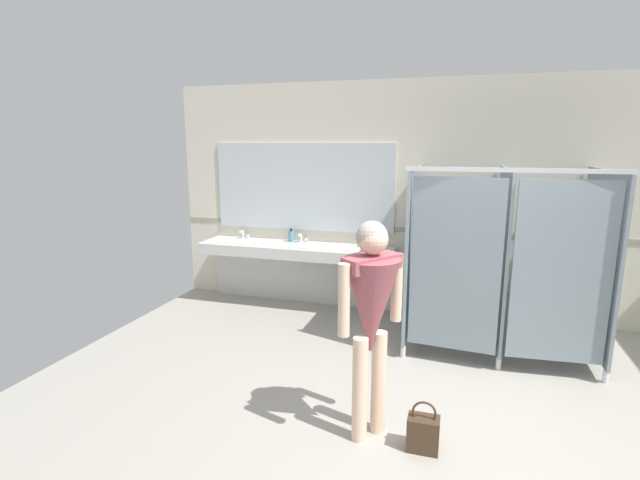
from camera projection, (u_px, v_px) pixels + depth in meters
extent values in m
cube|color=#9E998E|center=(454.00, 452.00, 3.36)|extent=(7.59, 6.08, 0.10)
cube|color=beige|center=(466.00, 200.00, 5.69)|extent=(7.59, 0.12, 2.88)
cube|color=#9E937F|center=(464.00, 233.00, 5.71)|extent=(7.59, 0.01, 0.06)
cube|color=silver|center=(296.00, 250.00, 6.06)|extent=(2.54, 0.58, 0.14)
cube|color=silver|center=(302.00, 276.00, 6.38)|extent=(2.54, 0.08, 0.70)
cube|color=beige|center=(235.00, 245.00, 6.27)|extent=(0.42, 0.32, 0.11)
cylinder|color=silver|center=(243.00, 234.00, 6.47)|extent=(0.04, 0.04, 0.11)
cylinder|color=silver|center=(241.00, 232.00, 6.40)|extent=(0.03, 0.11, 0.03)
sphere|color=silver|center=(248.00, 236.00, 6.46)|extent=(0.04, 0.04, 0.04)
cube|color=beige|center=(295.00, 249.00, 6.03)|extent=(0.42, 0.32, 0.11)
cylinder|color=silver|center=(301.00, 238.00, 6.23)|extent=(0.04, 0.04, 0.11)
cylinder|color=silver|center=(299.00, 235.00, 6.16)|extent=(0.03, 0.11, 0.03)
sphere|color=silver|center=(306.00, 240.00, 6.22)|extent=(0.04, 0.04, 0.04)
cube|color=beige|center=(359.00, 253.00, 5.79)|extent=(0.42, 0.32, 0.11)
cylinder|color=silver|center=(363.00, 242.00, 5.99)|extent=(0.04, 0.04, 0.11)
cylinder|color=silver|center=(363.00, 239.00, 5.93)|extent=(0.03, 0.11, 0.03)
sphere|color=silver|center=(369.00, 244.00, 5.98)|extent=(0.04, 0.04, 0.04)
cube|color=silver|center=(303.00, 187.00, 6.18)|extent=(2.44, 0.02, 1.14)
cube|color=gray|center=(413.00, 247.00, 5.17)|extent=(0.03, 1.45, 1.75)
cylinder|color=silver|center=(403.00, 351.00, 4.74)|extent=(0.05, 0.05, 0.12)
cube|color=gray|center=(501.00, 253.00, 4.92)|extent=(0.03, 1.45, 1.75)
cylinder|color=silver|center=(498.00, 363.00, 4.48)|extent=(0.05, 0.05, 0.12)
cube|color=gray|center=(598.00, 259.00, 4.66)|extent=(0.03, 1.45, 1.75)
cylinder|color=silver|center=(606.00, 377.00, 4.23)|extent=(0.05, 0.05, 0.12)
cube|color=gray|center=(455.00, 266.00, 4.39)|extent=(0.83, 0.11, 1.65)
cube|color=gray|center=(562.00, 273.00, 4.14)|extent=(0.83, 0.09, 1.65)
cube|color=#B7BABF|center=(515.00, 170.00, 4.08)|extent=(1.87, 0.04, 0.04)
cylinder|color=beige|center=(379.00, 382.00, 3.45)|extent=(0.11, 0.11, 0.79)
cylinder|color=beige|center=(360.00, 390.00, 3.35)|extent=(0.11, 0.11, 0.79)
cone|color=#994C56|center=(371.00, 306.00, 3.28)|extent=(0.56, 0.56, 0.68)
cube|color=#994C56|center=(372.00, 263.00, 3.21)|extent=(0.39, 0.44, 0.10)
cylinder|color=beige|center=(397.00, 288.00, 3.40)|extent=(0.08, 0.08, 0.50)
cylinder|color=beige|center=(344.00, 300.00, 3.12)|extent=(0.08, 0.08, 0.50)
sphere|color=beige|center=(373.00, 239.00, 3.18)|extent=(0.21, 0.21, 0.21)
sphere|color=#A59E93|center=(372.00, 237.00, 3.19)|extent=(0.22, 0.22, 0.22)
cube|color=#3F2D1E|center=(423.00, 434.00, 3.29)|extent=(0.22, 0.15, 0.25)
torus|color=#3F2D1E|center=(424.00, 413.00, 3.25)|extent=(0.17, 0.02, 0.17)
cylinder|color=teal|center=(291.00, 236.00, 6.23)|extent=(0.07, 0.07, 0.14)
cylinder|color=black|center=(291.00, 230.00, 6.22)|extent=(0.03, 0.03, 0.04)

